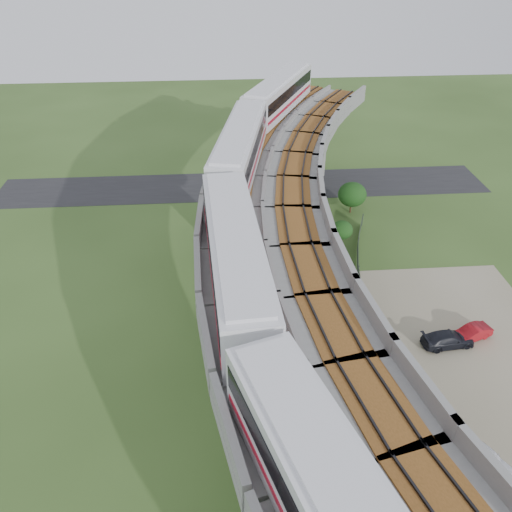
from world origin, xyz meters
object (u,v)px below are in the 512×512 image
object	(u,v)px
metro_train	(269,197)
car_dark	(448,339)
car_white	(486,457)
car_red	(471,333)

from	to	relation	value
metro_train	car_dark	bearing A→B (deg)	-8.83
car_dark	car_white	bearing A→B (deg)	164.14
car_white	car_red	size ratio (longest dim) A/B	0.98
car_white	car_dark	bearing A→B (deg)	47.13
car_white	metro_train	bearing A→B (deg)	101.58
car_dark	car_red	bearing A→B (deg)	-81.64
car_red	car_white	bearing A→B (deg)	-38.64
car_white	car_dark	world-z (taller)	car_dark
car_white	car_red	world-z (taller)	car_white
metro_train	car_red	size ratio (longest dim) A/B	17.60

